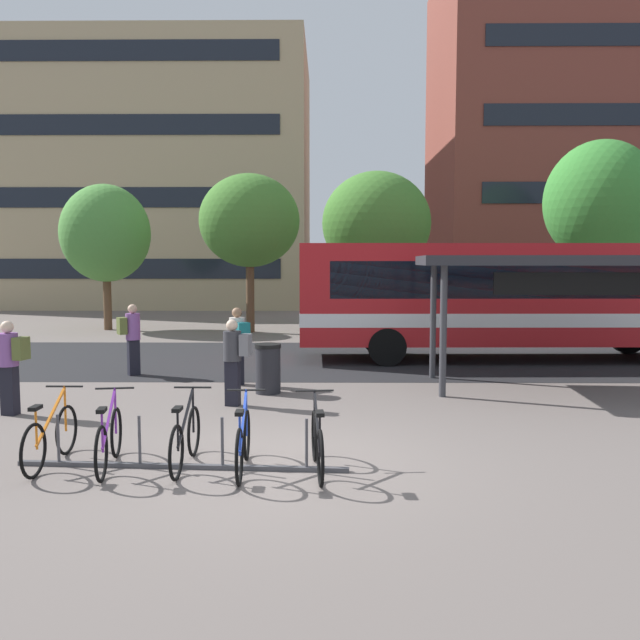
{
  "coord_description": "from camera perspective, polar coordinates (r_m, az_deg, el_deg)",
  "views": [
    {
      "loc": [
        0.63,
        -8.5,
        2.72
      ],
      "look_at": [
        0.5,
        4.2,
        1.58
      ],
      "focal_mm": 36.34,
      "sensor_mm": 36.0,
      "label": 1
    }
  ],
  "objects": [
    {
      "name": "ground",
      "position": [
        8.95,
        -3.56,
        -12.57
      ],
      "size": [
        200.0,
        200.0,
        0.0
      ],
      "primitive_type": "plane",
      "color": "#6B605B"
    },
    {
      "name": "bus_lane_asphalt",
      "position": [
        18.23,
        -1.4,
        -3.42
      ],
      "size": [
        80.0,
        7.2,
        0.01
      ],
      "primitive_type": "cube",
      "color": "#232326",
      "rests_on": "ground"
    },
    {
      "name": "city_bus",
      "position": [
        18.82,
        17.09,
        2.04
      ],
      "size": [
        12.07,
        2.79,
        3.2
      ],
      "rotation": [
        0.0,
        0.0,
        0.02
      ],
      "color": "red",
      "rests_on": "ground"
    },
    {
      "name": "bike_rack",
      "position": [
        8.93,
        -12.13,
        -12.14
      ],
      "size": [
        4.43,
        0.34,
        0.7
      ],
      "rotation": [
        0.0,
        0.0,
        -0.06
      ],
      "color": "#47474C",
      "rests_on": "ground"
    },
    {
      "name": "parked_bicycle_orange_0",
      "position": [
        9.48,
        -22.62,
        -9.53
      ],
      "size": [
        0.52,
        1.72,
        0.99
      ],
      "rotation": [
        0.0,
        0.0,
        1.56
      ],
      "color": "black",
      "rests_on": "ground"
    },
    {
      "name": "parked_bicycle_purple_1",
      "position": [
        9.08,
        -18.08,
        -10.03
      ],
      "size": [
        0.52,
        1.71,
        0.99
      ],
      "rotation": [
        0.0,
        0.0,
        1.71
      ],
      "color": "black",
      "rests_on": "ground"
    },
    {
      "name": "parked_bicycle_black_2",
      "position": [
        8.89,
        -11.76,
        -10.22
      ],
      "size": [
        0.52,
        1.72,
        0.99
      ],
      "rotation": [
        0.0,
        0.0,
        1.56
      ],
      "color": "black",
      "rests_on": "ground"
    },
    {
      "name": "parked_bicycle_blue_3",
      "position": [
        8.59,
        -6.78,
        -10.69
      ],
      "size": [
        0.52,
        1.72,
        0.99
      ],
      "rotation": [
        0.0,
        0.0,
        1.61
      ],
      "color": "black",
      "rests_on": "ground"
    },
    {
      "name": "parked_bicycle_black_4",
      "position": [
        8.49,
        -0.24,
        -10.85
      ],
      "size": [
        0.52,
        1.72,
        0.99
      ],
      "rotation": [
        0.0,
        0.0,
        1.66
      ],
      "color": "black",
      "rests_on": "ground"
    },
    {
      "name": "transit_shelter",
      "position": [
        14.67,
        20.7,
        4.57
      ],
      "size": [
        6.22,
        3.32,
        2.85
      ],
      "rotation": [
        0.0,
        0.0,
        -0.07
      ],
      "color": "#38383D",
      "rests_on": "ground"
    },
    {
      "name": "commuter_olive_pack_0",
      "position": [
        16.11,
        -16.26,
        -1.24
      ],
      "size": [
        0.6,
        0.55,
        1.71
      ],
      "rotation": [
        0.0,
        0.0,
        0.59
      ],
      "color": "black",
      "rests_on": "ground"
    },
    {
      "name": "commuter_grey_pack_1",
      "position": [
        12.32,
        -7.56,
        -3.17
      ],
      "size": [
        0.57,
        0.39,
        1.64
      ],
      "rotation": [
        0.0,
        0.0,
        2.97
      ],
      "color": "black",
      "rests_on": "ground"
    },
    {
      "name": "commuter_olive_pack_2",
      "position": [
        12.72,
        -25.61,
        -3.26
      ],
      "size": [
        0.57,
        0.4,
        1.68
      ],
      "rotation": [
        0.0,
        0.0,
        2.96
      ],
      "color": "black",
      "rests_on": "ground"
    },
    {
      "name": "commuter_teal_pack_3",
      "position": [
        14.38,
        -7.24,
        -1.82
      ],
      "size": [
        0.56,
        0.6,
        1.72
      ],
      "rotation": [
        0.0,
        0.0,
        2.21
      ],
      "color": "black",
      "rests_on": "ground"
    },
    {
      "name": "trash_bin",
      "position": [
        13.48,
        -4.6,
        -4.27
      ],
      "size": [
        0.55,
        0.55,
        1.03
      ],
      "color": "#232328",
      "rests_on": "ground"
    },
    {
      "name": "street_tree_0",
      "position": [
        26.79,
        4.98,
        8.46
      ],
      "size": [
        4.43,
        4.43,
        6.39
      ],
      "color": "brown",
      "rests_on": "ground"
    },
    {
      "name": "street_tree_1",
      "position": [
        25.1,
        -6.23,
        8.66
      ],
      "size": [
        3.83,
        3.83,
        6.06
      ],
      "color": "brown",
      "rests_on": "ground"
    },
    {
      "name": "street_tree_2",
      "position": [
        28.65,
        23.46,
        9.52
      ],
      "size": [
        4.43,
        4.43,
        7.56
      ],
      "color": "brown",
      "rests_on": "ground"
    },
    {
      "name": "street_tree_3",
      "position": [
        27.22,
        -18.37,
        7.24
      ],
      "size": [
        3.5,
        3.5,
        5.77
      ],
      "color": "brown",
      "rests_on": "ground"
    },
    {
      "name": "building_left_wing",
      "position": [
        43.55,
        -15.77,
        11.65
      ],
      "size": [
        21.56,
        11.69,
        15.58
      ],
      "color": "tan",
      "rests_on": "ground"
    },
    {
      "name": "building_right_wing",
      "position": [
        43.47,
        26.38,
        13.95
      ],
      "size": [
        23.61,
        10.23,
        19.52
      ],
      "color": "brown",
      "rests_on": "ground"
    }
  ]
}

